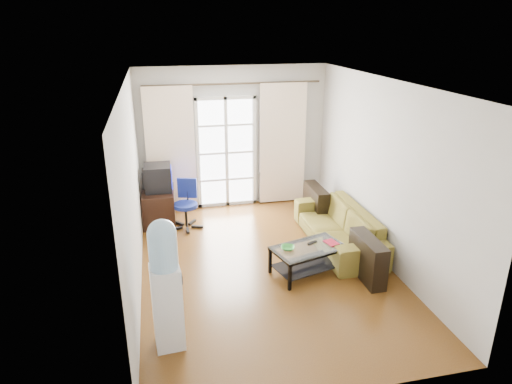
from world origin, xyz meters
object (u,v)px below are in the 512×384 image
coffee_table (308,256)px  crt_tv (157,178)px  sofa (338,227)px  tv_stand (159,206)px  water_cooler (166,283)px  task_chair (186,214)px

coffee_table → crt_tv: crt_tv is taller
sofa → tv_stand: (-2.83, 1.54, -0.01)m
tv_stand → crt_tv: 0.54m
tv_stand → crt_tv: (0.00, 0.03, 0.54)m
crt_tv → water_cooler: 3.51m
tv_stand → crt_tv: size_ratio=1.60×
coffee_table → tv_stand: 3.09m
coffee_table → task_chair: (-1.59, 1.97, -0.01)m
sofa → tv_stand: bearing=-118.6°
tv_stand → crt_tv: bearing=91.1°
crt_tv → water_cooler: (0.03, -3.51, -0.03)m
crt_tv → task_chair: (0.46, -0.37, -0.59)m
crt_tv → water_cooler: water_cooler is taller
sofa → coffee_table: sofa is taller
sofa → coffee_table: size_ratio=1.87×
tv_stand → water_cooler: (0.03, -3.48, 0.50)m
sofa → water_cooler: bearing=-55.4°
crt_tv → water_cooler: size_ratio=0.34×
coffee_table → water_cooler: 2.40m
sofa → task_chair: task_chair is taller
sofa → crt_tv: size_ratio=4.13×
tv_stand → task_chair: size_ratio=0.96×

